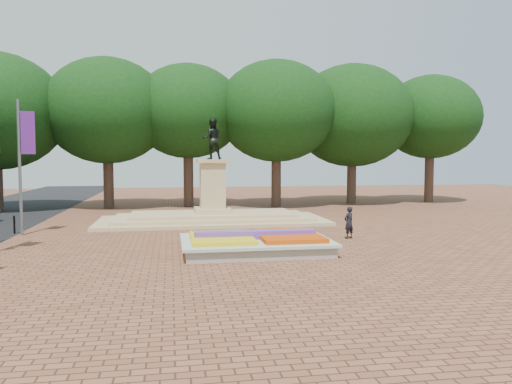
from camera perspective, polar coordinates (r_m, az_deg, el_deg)
The scene contains 5 objects.
ground at distance 23.33m, azimuth -3.34°, elevation -5.99°, with size 90.00×90.00×0.00m, color brown.
flower_bed at distance 21.45m, azimuth -0.00°, elevation -5.84°, with size 6.30×4.30×0.91m.
monument at distance 31.10m, azimuth -4.98°, elevation -1.85°, with size 14.00×6.00×6.40m.
tree_row_back at distance 41.21m, azimuth -2.93°, elevation 7.65°, with size 44.80×8.80×10.43m.
pedestrian at distance 25.21m, azimuth 10.56°, elevation -3.45°, with size 0.59×0.38×1.61m, color black.
Camera 1 is at (-2.54, -22.84, 4.04)m, focal length 35.00 mm.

